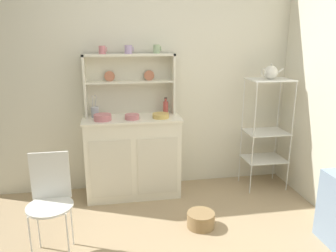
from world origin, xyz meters
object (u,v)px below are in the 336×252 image
(jam_bottle, at_px, (166,107))
(bakers_rack, at_px, (267,123))
(hutch_shelf_unit, at_px, (130,79))
(floor_basket, at_px, (201,220))
(cup_rose_0, at_px, (102,50))
(wire_chair, at_px, (50,195))
(bowl_mixing_large, at_px, (103,117))
(utensil_jar, at_px, (95,112))
(porcelain_teapot, at_px, (271,72))
(hutch_cabinet, at_px, (133,156))

(jam_bottle, bearing_deg, bakers_rack, -7.14)
(hutch_shelf_unit, xyz_separation_m, floor_basket, (0.57, -0.94, -1.21))
(hutch_shelf_unit, distance_m, cup_rose_0, 0.42)
(wire_chair, xyz_separation_m, bowl_mixing_large, (0.42, 0.86, 0.41))
(utensil_jar, bearing_deg, porcelain_teapot, -4.05)
(floor_basket, xyz_separation_m, utensil_jar, (-0.95, 0.86, 0.88))
(wire_chair, relative_size, floor_basket, 3.29)
(floor_basket, relative_size, bowl_mixing_large, 1.43)
(porcelain_teapot, bearing_deg, hutch_shelf_unit, 171.78)
(wire_chair, bearing_deg, hutch_shelf_unit, 43.78)
(bowl_mixing_large, bearing_deg, wire_chair, -115.80)
(hutch_cabinet, bearing_deg, porcelain_teapot, -2.13)
(utensil_jar, bearing_deg, bowl_mixing_large, -61.96)
(cup_rose_0, relative_size, porcelain_teapot, 0.35)
(jam_bottle, bearing_deg, hutch_shelf_unit, 168.67)
(floor_basket, height_order, bowl_mixing_large, bowl_mixing_large)
(utensil_jar, bearing_deg, bakers_rack, -4.05)
(utensil_jar, xyz_separation_m, porcelain_teapot, (1.90, -0.13, 0.40))
(hutch_cabinet, bearing_deg, floor_basket, -53.97)
(floor_basket, xyz_separation_m, bowl_mixing_large, (-0.87, 0.71, 0.85))
(bakers_rack, bearing_deg, floor_basket, -142.77)
(hutch_shelf_unit, relative_size, utensil_jar, 4.10)
(porcelain_teapot, bearing_deg, floor_basket, -142.72)
(bakers_rack, distance_m, jam_bottle, 1.17)
(hutch_cabinet, relative_size, cup_rose_0, 12.39)
(cup_rose_0, relative_size, jam_bottle, 0.45)
(jam_bottle, height_order, porcelain_teapot, porcelain_teapot)
(hutch_cabinet, relative_size, hutch_shelf_unit, 1.07)
(bakers_rack, height_order, utensil_jar, bakers_rack)
(cup_rose_0, distance_m, utensil_jar, 0.65)
(bakers_rack, relative_size, wire_chair, 1.50)
(jam_bottle, bearing_deg, cup_rose_0, 176.86)
(hutch_cabinet, distance_m, utensil_jar, 0.63)
(wire_chair, height_order, cup_rose_0, cup_rose_0)
(bowl_mixing_large, bearing_deg, utensil_jar, 118.04)
(hutch_cabinet, height_order, jam_bottle, jam_bottle)
(hutch_cabinet, bearing_deg, wire_chair, -127.56)
(cup_rose_0, height_order, jam_bottle, cup_rose_0)
(hutch_cabinet, height_order, wire_chair, hutch_cabinet)
(bakers_rack, bearing_deg, bowl_mixing_large, -179.47)
(hutch_cabinet, distance_m, wire_chair, 1.18)
(hutch_shelf_unit, height_order, floor_basket, hutch_shelf_unit)
(hutch_shelf_unit, relative_size, bowl_mixing_large, 5.38)
(hutch_cabinet, relative_size, utensil_jar, 4.40)
(bakers_rack, distance_m, porcelain_teapot, 0.58)
(cup_rose_0, bearing_deg, wire_chair, -112.89)
(hutch_shelf_unit, xyz_separation_m, bowl_mixing_large, (-0.30, -0.24, -0.35))
(floor_basket, bearing_deg, porcelain_teapot, 37.28)
(cup_rose_0, distance_m, bowl_mixing_large, 0.70)
(cup_rose_0, bearing_deg, bowl_mixing_large, -98.70)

